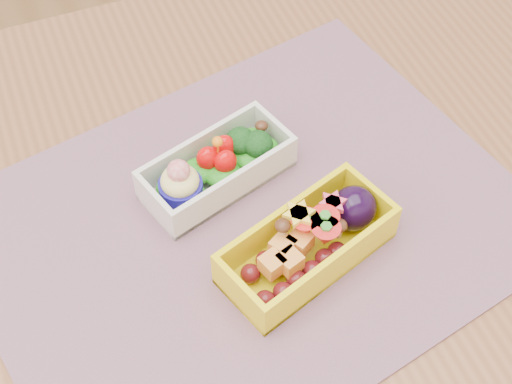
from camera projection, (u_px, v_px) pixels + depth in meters
name	position (u px, v px, depth m)	size (l,w,h in m)	color
table	(258.00, 313.00, 0.76)	(1.20, 0.80, 0.75)	brown
placemat	(250.00, 224.00, 0.70)	(0.49, 0.38, 0.00)	#825970
bento_white	(216.00, 168.00, 0.72)	(0.16, 0.10, 0.06)	silver
bento_yellow	(311.00, 242.00, 0.66)	(0.17, 0.12, 0.05)	yellow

